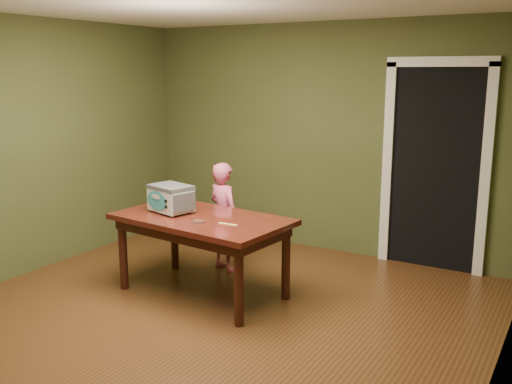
% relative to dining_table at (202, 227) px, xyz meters
% --- Properties ---
extents(floor, '(5.00, 5.00, 0.00)m').
position_rel_dining_table_xyz_m(floor, '(0.34, -0.62, -0.65)').
color(floor, '#593719').
rests_on(floor, ground).
extents(room_shell, '(4.52, 5.02, 2.61)m').
position_rel_dining_table_xyz_m(room_shell, '(0.34, -0.62, 1.06)').
color(room_shell, '#48512B').
rests_on(room_shell, ground).
extents(doorway, '(1.10, 0.66, 2.25)m').
position_rel_dining_table_xyz_m(doorway, '(1.64, 2.16, 0.41)').
color(doorway, black).
rests_on(doorway, ground).
extents(dining_table, '(1.68, 1.05, 0.75)m').
position_rel_dining_table_xyz_m(dining_table, '(0.00, 0.00, 0.00)').
color(dining_table, '#3E130E').
rests_on(dining_table, floor).
extents(toy_oven, '(0.47, 0.37, 0.26)m').
position_rel_dining_table_xyz_m(toy_oven, '(-0.35, -0.01, 0.24)').
color(toy_oven, '#4C4F54').
rests_on(toy_oven, dining_table).
extents(baking_pan, '(0.10, 0.10, 0.02)m').
position_rel_dining_table_xyz_m(baking_pan, '(0.11, -0.20, 0.11)').
color(baking_pan, silver).
rests_on(baking_pan, dining_table).
extents(spatula, '(0.18, 0.03, 0.01)m').
position_rel_dining_table_xyz_m(spatula, '(0.36, -0.11, 0.10)').
color(spatula, '#FFF76E').
rests_on(spatula, dining_table).
extents(child, '(0.49, 0.40, 1.14)m').
position_rel_dining_table_xyz_m(child, '(-0.20, 0.67, -0.08)').
color(child, '#DB5A83').
rests_on(child, floor).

